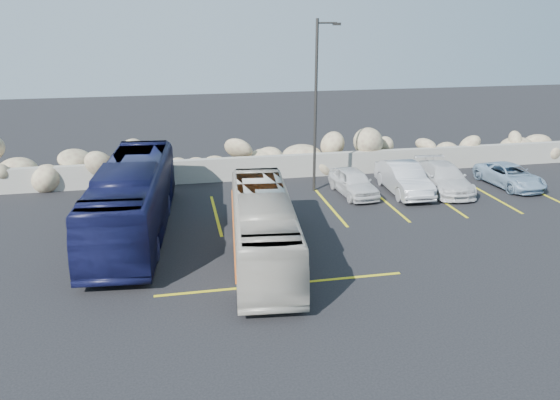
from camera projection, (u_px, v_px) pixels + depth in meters
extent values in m
plane|color=black|center=(314.00, 284.00, 17.37)|extent=(90.00, 90.00, 0.00)
cube|color=gray|center=(255.00, 168.00, 28.31)|extent=(60.00, 0.40, 1.20)
cube|color=gold|center=(216.00, 215.00, 23.40)|extent=(0.12, 5.00, 0.01)
cube|color=gold|center=(330.00, 207.00, 24.35)|extent=(0.12, 5.00, 0.01)
cube|color=gold|center=(387.00, 203.00, 24.86)|extent=(0.12, 5.00, 0.01)
cube|color=gold|center=(440.00, 199.00, 25.34)|extent=(0.12, 5.00, 0.01)
cube|color=gold|center=(491.00, 196.00, 25.83)|extent=(0.12, 5.00, 0.01)
cube|color=gold|center=(539.00, 192.00, 26.32)|extent=(0.12, 5.00, 0.01)
cube|color=gold|center=(282.00, 284.00, 17.37)|extent=(8.00, 0.12, 0.01)
cylinder|color=#2F2D2A|center=(316.00, 109.00, 25.37)|extent=(0.14, 0.14, 8.00)
cylinder|color=#2F2D2A|center=(327.00, 23.00, 24.23)|extent=(0.90, 0.08, 0.08)
cube|color=#2F2D2A|center=(337.00, 24.00, 24.33)|extent=(0.35, 0.18, 0.12)
imported|color=#BAB6A8|center=(263.00, 227.00, 18.84)|extent=(2.85, 8.68, 2.37)
imported|color=#111339|center=(133.00, 199.00, 21.00)|extent=(3.27, 10.34, 2.83)
imported|color=silver|center=(353.00, 182.00, 25.86)|extent=(1.72, 3.72, 1.23)
imported|color=silver|center=(404.00, 178.00, 26.09)|extent=(1.68, 4.42, 1.44)
imported|color=silver|center=(444.00, 178.00, 26.45)|extent=(2.21, 4.58, 1.29)
imported|color=#84A1BB|center=(510.00, 176.00, 27.14)|extent=(2.18, 4.10, 1.10)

